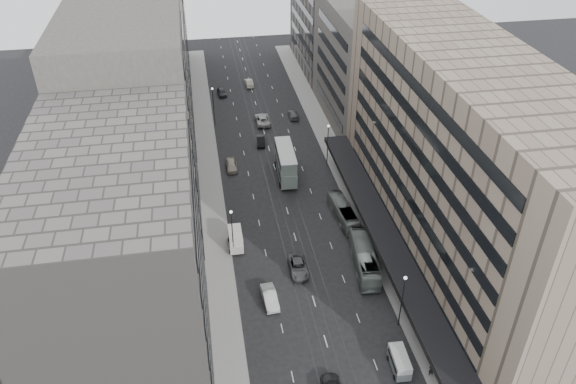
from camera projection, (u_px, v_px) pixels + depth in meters
ground at (316, 306)px, 74.29m from camera, size 220.00×220.00×0.00m
sidewalk_right at (336, 157)px, 106.58m from camera, size 4.00×125.00×0.15m
sidewalk_left at (209, 168)px, 103.17m from camera, size 4.00×125.00×0.15m
department_store at (462, 165)px, 75.51m from camera, size 19.20×60.00×30.00m
building_right_mid at (367, 66)px, 113.10m from camera, size 15.00×28.00×24.00m
building_right_far at (332, 13)px, 136.49m from camera, size 15.00×32.00×28.00m
building_left_a at (127, 284)px, 56.31m from camera, size 15.00×28.00×30.00m
building_left_b at (137, 139)px, 77.24m from camera, size 15.00×26.00×34.00m
building_left_c at (148, 90)px, 101.81m from camera, size 15.00×28.00×25.00m
building_left_d at (152, 26)px, 127.92m from camera, size 15.00×38.00×28.00m
lamp_right_near at (403, 295)px, 68.67m from camera, size 0.44×0.44×8.32m
lamp_right_far at (328, 140)px, 101.34m from camera, size 0.44×0.44×8.32m
lamp_left_near at (232, 228)px, 79.80m from camera, size 0.44×0.44×8.32m
lamp_left_far at (213, 102)px, 114.92m from camera, size 0.44×0.44×8.32m
bus_near at (365, 258)px, 79.86m from camera, size 4.14×12.03×3.28m
bus_far at (343, 212)px, 89.51m from camera, size 3.12×10.21×2.80m
double_decker at (286, 162)px, 99.24m from camera, size 3.44×10.18×5.51m
vw_microbus at (400, 362)px, 65.23m from camera, size 2.12×4.32×2.29m
panel_van at (236, 239)px, 83.65m from camera, size 2.22×4.45×2.80m
sedan_1 at (270, 297)px, 74.53m from camera, size 2.08×5.14×1.66m
sedan_2 at (298, 267)px, 79.63m from camera, size 2.74×5.62×1.54m
sedan_4 at (231, 165)px, 102.68m from camera, size 1.91×4.74×1.61m
sedan_5 at (261, 141)px, 110.43m from camera, size 1.98×4.55×1.46m
sedan_6 at (262, 119)px, 117.91m from camera, size 2.87×6.21×1.72m
sedan_7 at (293, 114)px, 120.24m from camera, size 2.09×4.77×1.36m
sedan_8 at (222, 92)px, 129.74m from camera, size 2.22×4.53×1.49m
sedan_9 at (249, 83)px, 134.18m from camera, size 1.87×4.84×1.57m
pedestrian at (432, 369)px, 64.51m from camera, size 0.76×0.52×1.99m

